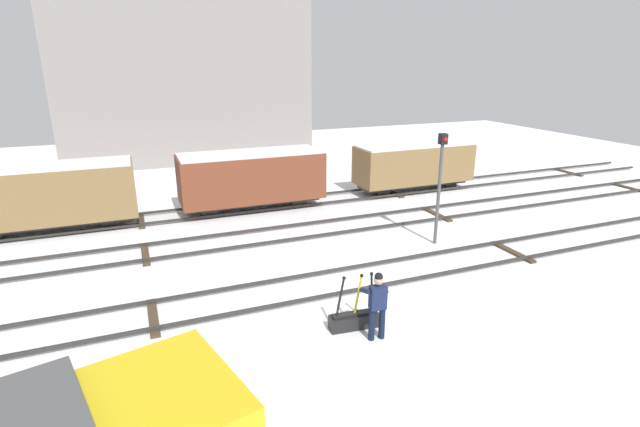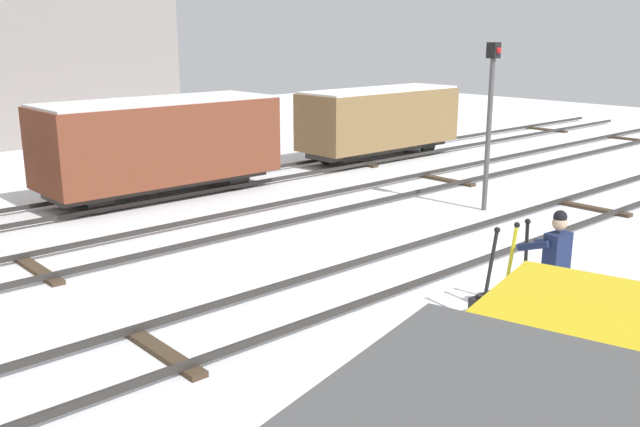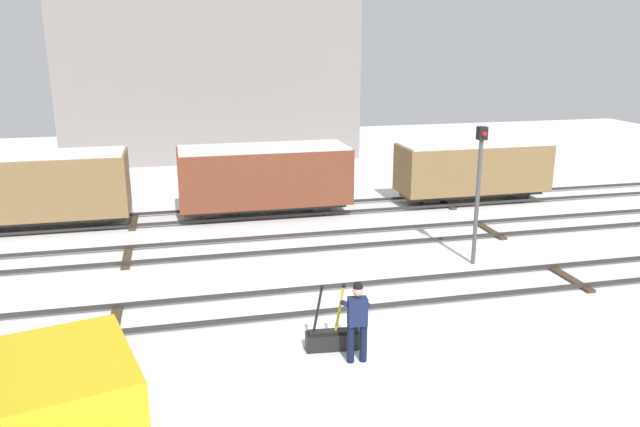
# 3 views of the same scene
# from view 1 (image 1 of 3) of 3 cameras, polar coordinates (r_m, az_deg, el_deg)

# --- Properties ---
(ground_plane) EXTENTS (60.00, 60.00, 0.00)m
(ground_plane) POSITION_cam_1_polar(r_m,az_deg,el_deg) (14.45, 4.67, -8.07)
(ground_plane) COLOR white
(track_main_line) EXTENTS (44.00, 1.94, 0.18)m
(track_main_line) POSITION_cam_1_polar(r_m,az_deg,el_deg) (14.40, 4.68, -7.67)
(track_main_line) COLOR #2D2B28
(track_main_line) RESTS_ON ground_plane
(track_siding_near) EXTENTS (44.00, 1.94, 0.18)m
(track_siding_near) POSITION_cam_1_polar(r_m,az_deg,el_deg) (18.17, -1.52, -2.02)
(track_siding_near) COLOR #2D2B28
(track_siding_near) RESTS_ON ground_plane
(track_siding_far) EXTENTS (44.00, 1.94, 0.18)m
(track_siding_far) POSITION_cam_1_polar(r_m,az_deg,el_deg) (21.55, -4.99, 1.19)
(track_siding_far) COLOR #2D2B28
(track_siding_far) RESTS_ON ground_plane
(switch_lever_frame) EXTENTS (1.27, 0.47, 1.45)m
(switch_lever_frame) POSITION_cam_1_polar(r_m,az_deg,el_deg) (12.04, 4.13, -12.48)
(switch_lever_frame) COLOR black
(switch_lever_frame) RESTS_ON ground_plane
(rail_worker) EXTENTS (0.58, 0.69, 1.72)m
(rail_worker) POSITION_cam_1_polar(r_m,az_deg,el_deg) (11.33, 6.88, -10.48)
(rail_worker) COLOR #111831
(rail_worker) RESTS_ON ground_plane
(signal_post) EXTENTS (0.24, 0.32, 3.96)m
(signal_post) POSITION_cam_1_polar(r_m,az_deg,el_deg) (16.98, 14.20, 4.12)
(signal_post) COLOR #4C4C4C
(signal_post) RESTS_ON ground_plane
(apartment_building) EXTENTS (15.56, 6.87, 11.28)m
(apartment_building) POSITION_cam_1_polar(r_m,az_deg,el_deg) (33.39, -16.06, 16.22)
(apartment_building) COLOR gray
(apartment_building) RESTS_ON ground_plane
(freight_car_back_track) EXTENTS (5.91, 2.00, 2.36)m
(freight_car_back_track) POSITION_cam_1_polar(r_m,az_deg,el_deg) (24.13, 11.19, 5.81)
(freight_car_back_track) COLOR #2D2B28
(freight_car_back_track) RESTS_ON ground_plane
(freight_car_near_switch) EXTENTS (6.13, 2.28, 2.53)m
(freight_car_near_switch) POSITION_cam_1_polar(r_m,az_deg,el_deg) (20.90, -8.23, 4.33)
(freight_car_near_switch) COLOR #2D2B28
(freight_car_near_switch) RESTS_ON ground_plane
(freight_car_far_end) EXTENTS (6.05, 2.10, 2.60)m
(freight_car_far_end) POSITION_cam_1_polar(r_m,az_deg,el_deg) (20.60, -29.68, 1.98)
(freight_car_far_end) COLOR #2D2B28
(freight_car_far_end) RESTS_ON ground_plane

